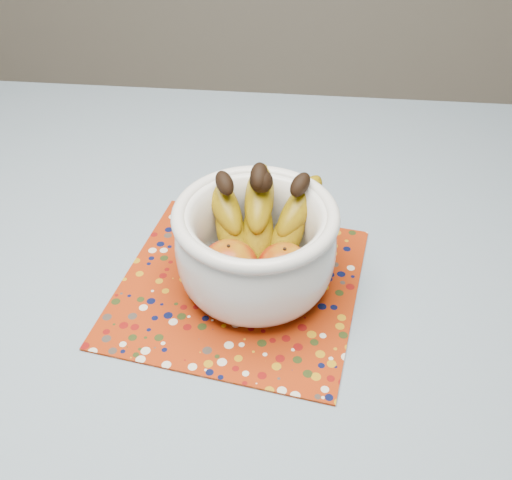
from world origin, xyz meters
TOP-DOWN VIEW (x-y plane):
  - table at (0.00, 0.00)m, footprint 1.20×1.20m
  - tablecloth at (0.00, 0.00)m, footprint 1.32×1.32m
  - placemat at (0.09, -0.00)m, footprint 0.41×0.41m
  - fruit_bowl at (0.12, 0.02)m, footprint 0.27×0.26m

SIDE VIEW (x-z plane):
  - table at x=0.00m, z-range 0.30..1.05m
  - tablecloth at x=0.00m, z-range 0.75..0.76m
  - placemat at x=0.09m, z-range 0.76..0.76m
  - fruit_bowl at x=0.12m, z-range 0.75..0.94m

